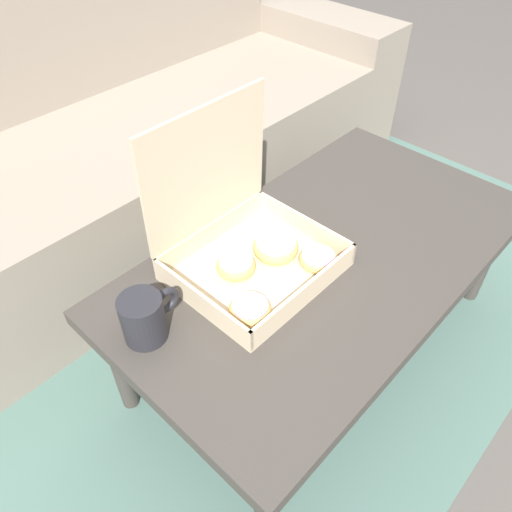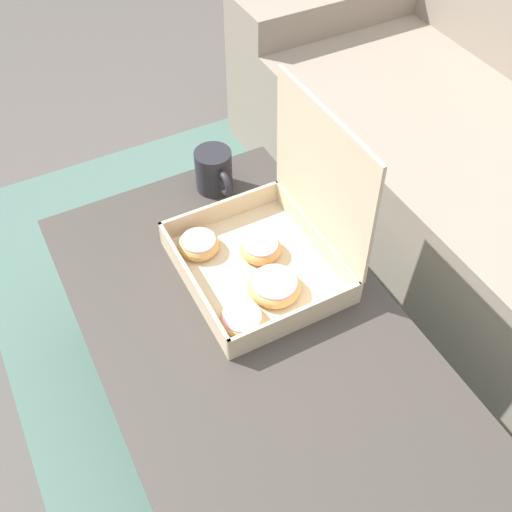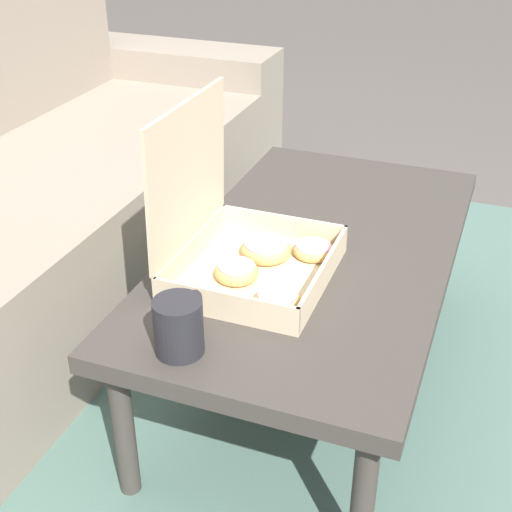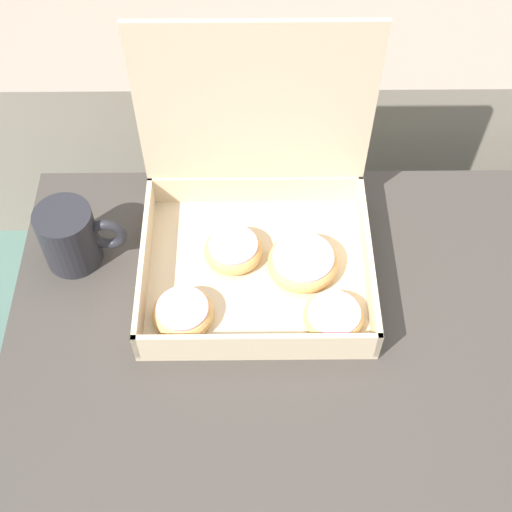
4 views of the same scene
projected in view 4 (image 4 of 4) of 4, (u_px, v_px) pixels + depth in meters
name	position (u px, v px, depth m)	size (l,w,h in m)	color
ground_plane	(340.00, 364.00, 1.47)	(12.00, 12.00, 0.00)	#514C47
area_rug	(330.00, 247.00, 1.64)	(2.39, 1.87, 0.01)	#4C6B60
couch	(326.00, 7.00, 1.70)	(2.27, 0.79, 0.87)	gray
coffee_table	(367.00, 330.00, 1.12)	(1.11, 0.61, 0.39)	#3D3833
pastry_box	(259.00, 239.00, 1.10)	(0.36, 0.31, 0.37)	beige
coffee_mug	(71.00, 239.00, 1.11)	(0.14, 0.09, 0.11)	#232328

